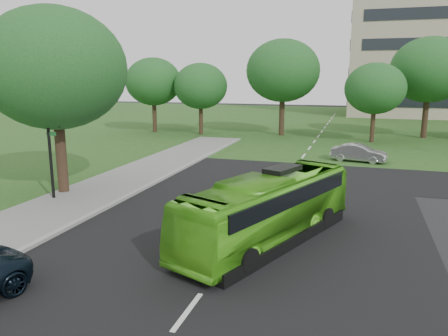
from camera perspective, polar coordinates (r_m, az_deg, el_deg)
name	(u,v)px	position (r m, az deg, el deg)	size (l,w,h in m)	color
ground	(245,235)	(17.38, 2.75, -8.73)	(160.00, 160.00, 0.00)	black
street_surfaces	(306,146)	(39.23, 10.68, 2.79)	(120.00, 120.00, 0.15)	black
tree_park_a	(201,86)	(46.58, -3.08, 10.63)	(5.62, 5.62, 7.47)	black
tree_park_b	(283,71)	(46.03, 7.71, 12.47)	(7.50, 7.50, 9.83)	black
tree_park_c	(375,89)	(43.01, 19.15, 9.77)	(5.53, 5.53, 7.34)	black
tree_park_d	(430,70)	(48.03, 25.26, 11.51)	(7.48, 7.48, 9.89)	black
tree_park_f	(153,82)	(48.95, -9.20, 11.07)	(6.06, 6.06, 8.09)	black
tree_side_near	(54,69)	(23.95, -21.27, 11.98)	(7.18, 7.18, 9.54)	black
bus	(269,209)	(16.44, 5.88, -5.31)	(2.14, 9.14, 2.54)	#50B41E
sedan	(359,153)	(33.20, 17.19, 1.90)	(1.36, 3.90, 1.29)	#A09FA4
traffic_light	(52,139)	(22.89, -21.57, 3.49)	(0.84, 0.24, 5.27)	black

